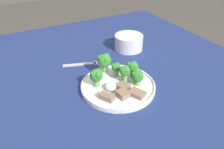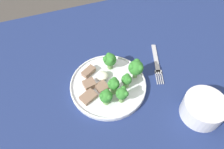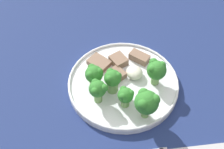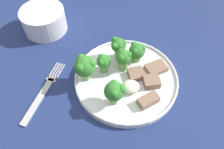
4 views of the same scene
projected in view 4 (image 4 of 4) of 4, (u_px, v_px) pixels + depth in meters
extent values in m
plane|color=#4C4742|center=(112.00, 149.00, 1.14)|extent=(8.00, 8.00, 0.00)
cube|color=navy|center=(113.00, 66.00, 0.58)|extent=(1.27, 1.03, 0.03)
cylinder|color=brown|center=(5.00, 39.00, 1.14)|extent=(0.06, 0.06, 0.68)
cylinder|color=brown|center=(224.00, 42.00, 1.13)|extent=(0.06, 0.06, 0.68)
cylinder|color=white|center=(124.00, 79.00, 0.53)|extent=(0.25, 0.25, 0.01)
torus|color=white|center=(124.00, 77.00, 0.52)|extent=(0.25, 0.25, 0.01)
cube|color=#B2B2B7|center=(36.00, 101.00, 0.50)|extent=(0.05, 0.13, 0.00)
cube|color=#B2B2B7|center=(50.00, 79.00, 0.54)|extent=(0.03, 0.02, 0.00)
cube|color=#B2B2B7|center=(58.00, 72.00, 0.55)|extent=(0.02, 0.05, 0.00)
cube|color=#B2B2B7|center=(56.00, 71.00, 0.55)|extent=(0.02, 0.05, 0.00)
cube|color=#B2B2B7|center=(53.00, 71.00, 0.55)|extent=(0.02, 0.05, 0.00)
cube|color=#B2B2B7|center=(51.00, 70.00, 0.55)|extent=(0.02, 0.05, 0.00)
cylinder|color=silver|center=(42.00, 20.00, 0.62)|extent=(0.12, 0.12, 0.06)
cylinder|color=silver|center=(43.00, 22.00, 0.63)|extent=(0.10, 0.10, 0.05)
cylinder|color=#709E56|center=(102.00, 68.00, 0.53)|extent=(0.02, 0.02, 0.02)
sphere|color=#337F2D|center=(102.00, 62.00, 0.51)|extent=(0.03, 0.03, 0.03)
sphere|color=#337F2D|center=(106.00, 60.00, 0.51)|extent=(0.02, 0.02, 0.02)
sphere|color=#337F2D|center=(99.00, 57.00, 0.51)|extent=(0.02, 0.02, 0.02)
sphere|color=#337F2D|center=(99.00, 62.00, 0.50)|extent=(0.02, 0.02, 0.02)
cylinder|color=#709E56|center=(116.00, 52.00, 0.56)|extent=(0.02, 0.02, 0.03)
sphere|color=#337F2D|center=(116.00, 45.00, 0.53)|extent=(0.04, 0.04, 0.04)
sphere|color=#337F2D|center=(121.00, 43.00, 0.53)|extent=(0.02, 0.02, 0.02)
sphere|color=#337F2D|center=(114.00, 40.00, 0.53)|extent=(0.02, 0.02, 0.02)
sphere|color=#337F2D|center=(114.00, 46.00, 0.52)|extent=(0.02, 0.02, 0.02)
cylinder|color=#709E56|center=(113.00, 98.00, 0.48)|extent=(0.02, 0.02, 0.03)
sphere|color=#337F2D|center=(113.00, 91.00, 0.45)|extent=(0.04, 0.04, 0.04)
sphere|color=#337F2D|center=(119.00, 89.00, 0.45)|extent=(0.02, 0.02, 0.02)
sphere|color=#337F2D|center=(110.00, 84.00, 0.45)|extent=(0.02, 0.02, 0.02)
sphere|color=#337F2D|center=(110.00, 93.00, 0.44)|extent=(0.02, 0.02, 0.02)
cylinder|color=#709E56|center=(121.00, 64.00, 0.53)|extent=(0.02, 0.02, 0.03)
sphere|color=#337F2D|center=(121.00, 57.00, 0.51)|extent=(0.04, 0.04, 0.04)
sphere|color=#337F2D|center=(126.00, 55.00, 0.50)|extent=(0.02, 0.02, 0.02)
sphere|color=#337F2D|center=(119.00, 52.00, 0.51)|extent=(0.02, 0.02, 0.02)
sphere|color=#337F2D|center=(119.00, 58.00, 0.50)|extent=(0.02, 0.02, 0.02)
cylinder|color=#709E56|center=(84.00, 75.00, 0.51)|extent=(0.02, 0.02, 0.03)
sphere|color=#337F2D|center=(83.00, 66.00, 0.49)|extent=(0.05, 0.05, 0.05)
sphere|color=#337F2D|center=(89.00, 63.00, 0.48)|extent=(0.02, 0.02, 0.02)
sphere|color=#337F2D|center=(79.00, 59.00, 0.49)|extent=(0.02, 0.02, 0.02)
sphere|color=#337F2D|center=(78.00, 68.00, 0.47)|extent=(0.02, 0.02, 0.02)
cylinder|color=#709E56|center=(134.00, 57.00, 0.55)|extent=(0.02, 0.02, 0.02)
sphere|color=#337F2D|center=(135.00, 51.00, 0.53)|extent=(0.04, 0.04, 0.04)
sphere|color=#337F2D|center=(140.00, 48.00, 0.53)|extent=(0.02, 0.02, 0.02)
sphere|color=#337F2D|center=(133.00, 45.00, 0.53)|extent=(0.02, 0.02, 0.02)
sphere|color=#337F2D|center=(133.00, 51.00, 0.52)|extent=(0.02, 0.02, 0.02)
cube|color=#846651|center=(149.00, 82.00, 0.51)|extent=(0.04, 0.04, 0.02)
cube|color=#846651|center=(154.00, 68.00, 0.54)|extent=(0.06, 0.05, 0.01)
cube|color=#846651|center=(134.00, 74.00, 0.52)|extent=(0.04, 0.04, 0.02)
cube|color=#846651|center=(146.00, 100.00, 0.48)|extent=(0.05, 0.04, 0.02)
ellipsoid|color=silver|center=(128.00, 87.00, 0.50)|extent=(0.04, 0.04, 0.02)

